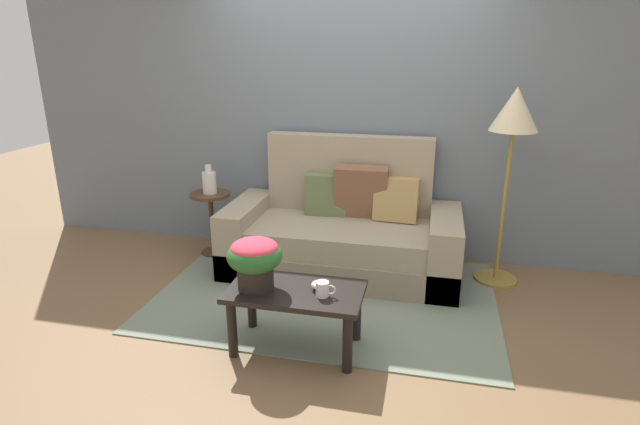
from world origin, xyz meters
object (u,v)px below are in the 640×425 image
coffee_table (296,301)px  side_table (211,212)px  floor_lamp (513,125)px  snack_bowl (320,285)px  coffee_mug (323,289)px  couch (344,233)px  potted_plant (255,258)px  table_vase (209,182)px

coffee_table → side_table: size_ratio=1.43×
floor_lamp → snack_bowl: bearing=-133.1°
coffee_mug → floor_lamp: bearing=49.5°
couch → snack_bowl: bearing=-86.7°
side_table → coffee_mug: bearing=-45.4°
couch → snack_bowl: couch is taller
side_table → potted_plant: (0.95, -1.40, 0.22)m
couch → coffee_mug: bearing=-85.2°
coffee_table → potted_plant: size_ratio=2.48×
couch → table_vase: (-1.27, 0.05, 0.38)m
couch → snack_bowl: (0.07, -1.28, 0.13)m
coffee_mug → snack_bowl: (-0.04, 0.08, -0.02)m
coffee_table → coffee_mug: coffee_mug is taller
floor_lamp → snack_bowl: size_ratio=14.68×
floor_lamp → snack_bowl: (-1.24, -1.32, -0.86)m
potted_plant → coffee_table: bearing=8.6°
coffee_table → floor_lamp: 2.17m
potted_plant → snack_bowl: bearing=9.3°
floor_lamp → coffee_mug: floor_lamp is taller
floor_lamp → potted_plant: bearing=-139.8°
coffee_table → side_table: 1.81m
side_table → coffee_mug: side_table is taller
coffee_mug → potted_plant: bearing=178.2°
side_table → floor_lamp: size_ratio=0.38×
coffee_table → snack_bowl: size_ratio=7.89×
snack_bowl → coffee_table: bearing=-169.7°
potted_plant → table_vase: size_ratio=1.31×
floor_lamp → potted_plant: floor_lamp is taller
floor_lamp → table_vase: size_ratio=6.03×
floor_lamp → table_vase: floor_lamp is taller
potted_plant → snack_bowl: potted_plant is taller
floor_lamp → snack_bowl: floor_lamp is taller
potted_plant → coffee_mug: 0.47m
potted_plant → snack_bowl: 0.45m
table_vase → side_table: bearing=142.7°
floor_lamp → potted_plant: (-1.64, -1.39, -0.68)m
snack_bowl → floor_lamp: bearing=46.9°
side_table → table_vase: table_vase is taller
side_table → coffee_mug: 1.98m
side_table → snack_bowl: (1.35, -1.33, 0.05)m
potted_plant → snack_bowl: (0.40, 0.07, -0.18)m
floor_lamp → snack_bowl: 2.00m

